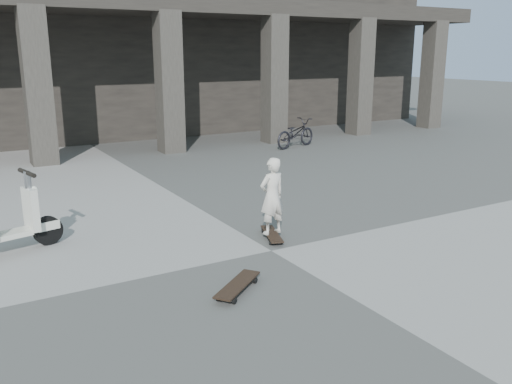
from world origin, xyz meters
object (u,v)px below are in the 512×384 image
skateboard_spare (238,285)px  child (272,196)px  bicycle (295,133)px  longboard (272,234)px

skateboard_spare → child: (1.41, 1.47, 0.61)m
child → bicycle: bearing=-132.7°
child → skateboard_spare: bearing=40.2°
skateboard_spare → bicycle: 10.54m
bicycle → child: bearing=126.6°
bicycle → skateboard_spare: bearing=125.2°
longboard → bicycle: 8.52m
longboard → child: bearing=-160.6°
longboard → child: (0.00, -0.00, 0.63)m
longboard → skateboard_spare: size_ratio=1.00×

